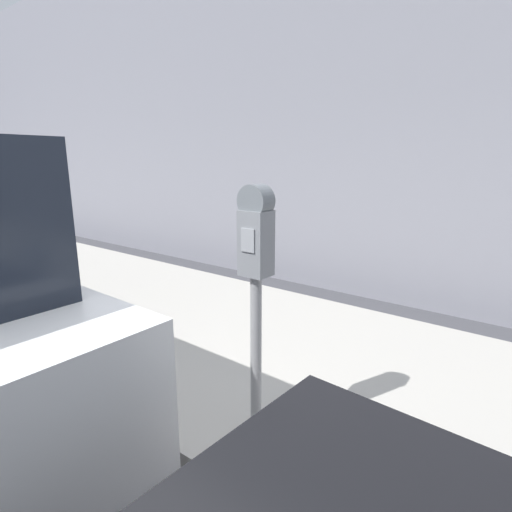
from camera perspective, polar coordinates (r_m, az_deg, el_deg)
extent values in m
cube|color=#BCB7AD|center=(3.62, 3.86, -14.24)|extent=(24.00, 2.80, 0.13)
cube|color=gray|center=(5.33, 19.12, 22.33)|extent=(24.00, 0.30, 5.26)
cylinder|color=gray|center=(2.41, 0.00, -14.16)|extent=(0.07, 0.07, 0.99)
cube|color=slate|center=(2.18, 0.00, 1.83)|extent=(0.16, 0.14, 0.36)
cube|color=gray|center=(2.12, -1.19, 2.24)|extent=(0.09, 0.01, 0.13)
cylinder|color=slate|center=(2.15, 0.00, 7.87)|extent=(0.18, 0.11, 0.18)
cylinder|color=black|center=(2.73, -25.96, -19.56)|extent=(0.64, 0.23, 0.64)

